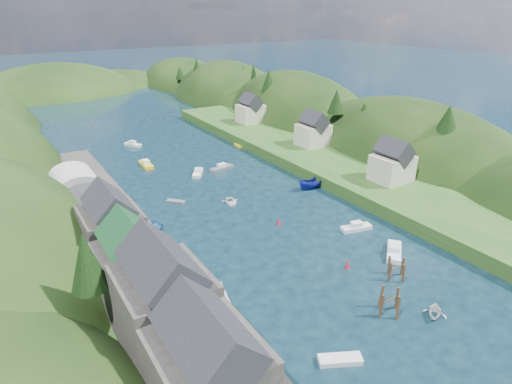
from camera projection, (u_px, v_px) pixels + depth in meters
ground at (201, 175)px, 92.19m from camera, size 600.00×600.00×0.00m
hillside_right at (296, 145)px, 136.61m from camera, size 36.00×245.56×48.00m
far_hills at (85, 113)px, 193.05m from camera, size 103.00×68.00×44.00m
hill_trees at (174, 110)px, 100.51m from camera, size 91.53×151.70×11.86m
quay_left at (136, 272)px, 56.78m from camera, size 12.00×110.00×2.00m
terrace_left_grass at (81, 287)px, 53.24m from camera, size 12.00×110.00×2.50m
quayside_buildings at (153, 292)px, 42.83m from camera, size 8.00×35.84×12.90m
boat_sheds at (83, 196)px, 68.79m from camera, size 7.00×21.00×7.50m
terrace_right at (321, 162)px, 96.26m from camera, size 16.00×120.00×2.40m
right_bank_cottages at (309, 131)px, 102.32m from camera, size 9.00×59.24×8.41m
piling_cluster_near at (389, 304)px, 50.22m from camera, size 3.13×2.93×3.72m
piling_cluster_far at (396, 271)px, 56.82m from camera, size 2.90×2.74×3.30m
channel_buoy_near at (347, 265)px, 59.17m from camera, size 0.70×0.70×1.10m
channel_buoy_far at (279, 222)px, 70.98m from camera, size 0.70×0.70×1.10m
moored_boats at (267, 226)px, 69.41m from camera, size 36.54×96.01×2.22m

